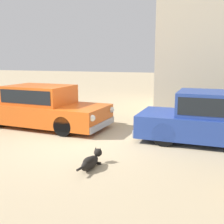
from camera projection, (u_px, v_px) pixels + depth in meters
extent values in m
plane|color=tan|center=(77.00, 142.00, 7.94)|extent=(80.00, 80.00, 0.00)
cube|color=#D15619|center=(42.00, 113.00, 9.76)|extent=(4.72, 2.07, 0.65)
cube|color=#D15619|center=(40.00, 95.00, 9.66)|extent=(2.21, 1.68, 0.62)
cube|color=black|center=(40.00, 94.00, 9.66)|extent=(2.04, 1.70, 0.44)
cube|color=#999BA0|center=(102.00, 125.00, 8.94)|extent=(0.22, 1.79, 0.20)
sphere|color=silver|center=(111.00, 110.00, 9.52)|extent=(0.20, 0.20, 0.20)
sphere|color=silver|center=(92.00, 118.00, 8.19)|extent=(0.20, 0.20, 0.20)
cube|color=red|center=(6.00, 101.00, 11.32)|extent=(0.05, 0.18, 0.18)
cylinder|color=black|center=(88.00, 116.00, 10.01)|extent=(0.63, 0.23, 0.62)
cylinder|color=black|center=(63.00, 126.00, 8.53)|extent=(0.63, 0.23, 0.62)
cylinder|color=black|center=(25.00, 111.00, 11.06)|extent=(0.63, 0.23, 0.62)
cube|color=navy|center=(214.00, 127.00, 7.83)|extent=(4.17, 1.83, 0.63)
cube|color=navy|center=(214.00, 104.00, 7.73)|extent=(1.93, 1.55, 0.66)
cube|color=black|center=(214.00, 103.00, 7.72)|extent=(1.77, 1.57, 0.46)
cube|color=#999BA0|center=(142.00, 127.00, 8.57)|extent=(0.15, 1.74, 0.20)
cube|color=red|center=(148.00, 112.00, 9.21)|extent=(0.04, 0.18, 0.18)
cube|color=red|center=(135.00, 121.00, 7.80)|extent=(0.04, 0.18, 0.18)
cylinder|color=black|center=(173.00, 122.00, 9.01)|extent=(0.65, 0.21, 0.65)
cylinder|color=black|center=(164.00, 134.00, 7.56)|extent=(0.65, 0.21, 0.65)
cylinder|color=black|center=(94.00, 162.00, 6.33)|extent=(0.10, 0.07, 0.06)
cylinder|color=black|center=(99.00, 163.00, 6.28)|extent=(0.10, 0.07, 0.06)
ellipsoid|color=black|center=(90.00, 163.00, 6.01)|extent=(0.25, 0.68, 0.26)
ellipsoid|color=black|center=(89.00, 161.00, 5.95)|extent=(0.22, 0.38, 0.14)
sphere|color=black|center=(98.00, 153.00, 6.35)|extent=(0.18, 0.18, 0.18)
cone|color=black|center=(100.00, 152.00, 6.44)|extent=(0.11, 0.11, 0.10)
cone|color=black|center=(96.00, 149.00, 6.36)|extent=(0.07, 0.07, 0.08)
cone|color=black|center=(100.00, 149.00, 6.32)|extent=(0.07, 0.07, 0.08)
cylinder|color=black|center=(80.00, 169.00, 5.63)|extent=(0.06, 0.24, 0.06)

